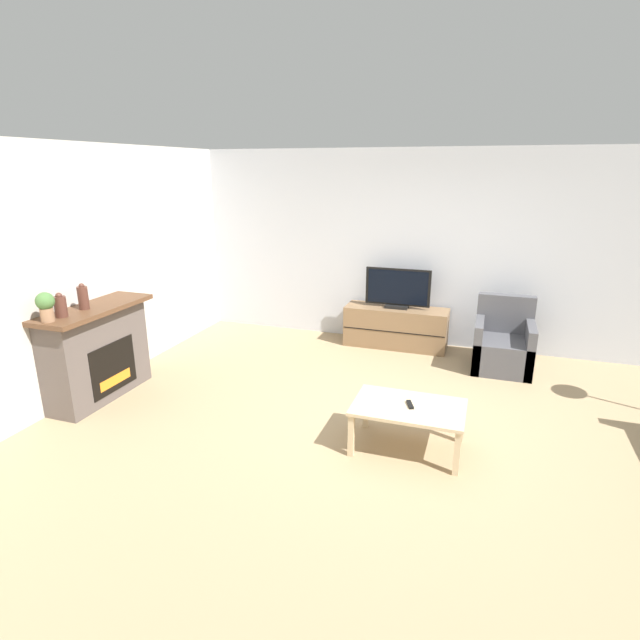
# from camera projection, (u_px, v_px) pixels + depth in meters

# --- Properties ---
(ground_plane) EXTENTS (24.00, 24.00, 0.00)m
(ground_plane) POSITION_uv_depth(u_px,v_px,m) (403.00, 427.00, 4.89)
(ground_plane) COLOR #9E8460
(wall_back) EXTENTS (12.00, 0.06, 2.70)m
(wall_back) POSITION_uv_depth(u_px,v_px,m) (440.00, 250.00, 6.84)
(wall_back) COLOR silver
(wall_back) RESTS_ON ground
(wall_left) EXTENTS (0.06, 12.00, 2.70)m
(wall_left) POSITION_uv_depth(u_px,v_px,m) (95.00, 269.00, 5.58)
(wall_left) COLOR beige
(wall_left) RESTS_ON ground
(fireplace) EXTENTS (0.52, 1.32, 1.04)m
(fireplace) POSITION_uv_depth(u_px,v_px,m) (97.00, 352.00, 5.40)
(fireplace) COLOR #564C47
(fireplace) RESTS_ON ground
(mantel_vase_left) EXTENTS (0.12, 0.12, 0.24)m
(mantel_vase_left) POSITION_uv_depth(u_px,v_px,m) (60.00, 306.00, 4.86)
(mantel_vase_left) COLOR #512D23
(mantel_vase_left) RESTS_ON fireplace
(mantel_vase_centre_left) EXTENTS (0.10, 0.10, 0.27)m
(mantel_vase_centre_left) POSITION_uv_depth(u_px,v_px,m) (83.00, 297.00, 5.12)
(mantel_vase_centre_left) COLOR #512D23
(mantel_vase_centre_left) RESTS_ON fireplace
(potted_plant) EXTENTS (0.17, 0.17, 0.29)m
(potted_plant) POSITION_uv_depth(u_px,v_px,m) (46.00, 305.00, 4.69)
(potted_plant) COLOR #936B4C
(potted_plant) RESTS_ON fireplace
(tv_stand) EXTENTS (1.42, 0.46, 0.56)m
(tv_stand) POSITION_uv_depth(u_px,v_px,m) (396.00, 327.00, 7.03)
(tv_stand) COLOR brown
(tv_stand) RESTS_ON ground
(tv) EXTENTS (0.90, 0.18, 0.56)m
(tv) POSITION_uv_depth(u_px,v_px,m) (398.00, 290.00, 6.87)
(tv) COLOR black
(tv) RESTS_ON tv_stand
(armchair) EXTENTS (0.70, 0.76, 0.89)m
(armchair) POSITION_uv_depth(u_px,v_px,m) (503.00, 346.00, 6.27)
(armchair) COLOR #4C4C51
(armchair) RESTS_ON ground
(coffee_table) EXTENTS (0.98, 0.63, 0.43)m
(coffee_table) POSITION_uv_depth(u_px,v_px,m) (409.00, 411.00, 4.41)
(coffee_table) COLOR #CCB289
(coffee_table) RESTS_ON ground
(remote) EXTENTS (0.09, 0.15, 0.02)m
(remote) POSITION_uv_depth(u_px,v_px,m) (410.00, 404.00, 4.40)
(remote) COLOR black
(remote) RESTS_ON coffee_table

